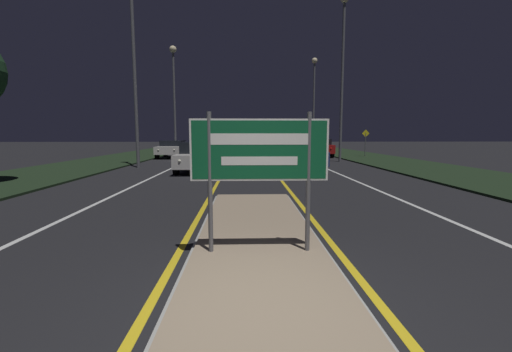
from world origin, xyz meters
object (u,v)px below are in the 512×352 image
streetlight_left_near (134,52)px  car_receding_1 (318,147)px  car_approaching_0 (200,156)px  car_approaching_2 (219,145)px  car_receding_2 (268,144)px  highway_sign (259,156)px  car_approaching_1 (173,148)px  streetlight_right_far (314,92)px  warning_sign (365,140)px  car_receding_0 (303,154)px  streetlight_right_near (343,58)px  streetlight_left_far (174,81)px

streetlight_left_near → car_receding_1: (11.98, 9.02, -5.45)m
car_approaching_0 → car_approaching_2: (-0.40, 18.58, -0.02)m
streetlight_left_near → car_receding_2: size_ratio=2.12×
highway_sign → car_approaching_0: 12.38m
car_approaching_1 → streetlight_right_far: bearing=26.2°
streetlight_left_near → car_receding_1: 15.96m
car_approaching_2 → warning_sign: bearing=-34.6°
car_receding_0 → streetlight_left_near: bearing=172.2°
car_receding_0 → car_approaching_1: size_ratio=1.02×
highway_sign → car_receding_1: size_ratio=0.49×
streetlight_left_near → car_receding_0: streetlight_left_near is taller
car_receding_2 → streetlight_left_near: bearing=-114.3°
streetlight_left_near → streetlight_right_near: size_ratio=0.91×
streetlight_left_far → streetlight_right_near: size_ratio=0.86×
streetlight_right_near → warning_sign: bearing=53.1°
streetlight_right_near → car_approaching_0: streetlight_right_near is taller
car_receding_0 → car_approaching_0: size_ratio=1.06×
streetlight_left_near → car_approaching_0: streetlight_left_near is taller
streetlight_right_far → car_receding_1: size_ratio=2.13×
car_receding_0 → car_receding_2: car_receding_0 is taller
car_receding_0 → car_receding_1: size_ratio=1.08×
car_approaching_2 → car_approaching_0: bearing=-88.8°
car_receding_2 → car_approaching_0: 21.52m
highway_sign → streetlight_right_near: size_ratio=0.19×
car_receding_0 → streetlight_right_near: bearing=55.7°
streetlight_left_near → car_approaching_0: 6.89m
car_approaching_1 → streetlight_right_near: bearing=-20.1°
streetlight_right_far → car_approaching_0: 19.27m
streetlight_right_far → car_receding_0: bearing=-103.2°
streetlight_right_far → warning_sign: size_ratio=4.26×
highway_sign → car_receding_0: 13.24m
car_approaching_0 → car_receding_0: bearing=8.7°
streetlight_left_near → car_receding_0: (8.96, -1.23, -5.42)m
car_approaching_1 → car_approaching_2: car_approaching_2 is taller
streetlight_right_near → car_approaching_1: size_ratio=2.37×
highway_sign → car_receding_1: 23.90m
car_receding_2 → car_approaching_0: car_approaching_0 is taller
car_approaching_0 → car_receding_1: bearing=53.0°
car_receding_2 → car_receding_0: bearing=-88.8°
streetlight_left_far → streetlight_right_near: streetlight_right_near is taller
streetlight_left_far → car_approaching_1: 6.22m
streetlight_right_near → car_receding_0: streetlight_right_near is taller
streetlight_left_near → car_approaching_2: streetlight_left_near is taller
car_receding_2 → warning_sign: size_ratio=2.15×
car_receding_0 → car_approaching_2: car_receding_0 is taller
car_receding_1 → car_approaching_1: bearing=-175.8°
streetlight_right_far → car_receding_1: bearing=-96.7°
car_approaching_0 → car_approaching_2: bearing=91.2°
streetlight_left_far → streetlight_right_far: 13.13m
car_receding_2 → streetlight_left_far: bearing=-137.1°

